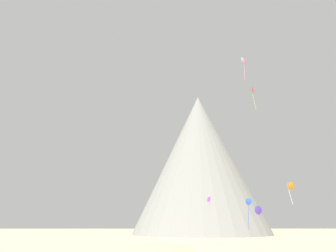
{
  "coord_description": "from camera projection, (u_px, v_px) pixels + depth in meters",
  "views": [
    {
      "loc": [
        -3.81,
        -27.98,
        4.83
      ],
      "look_at": [
        -2.8,
        41.29,
        24.88
      ],
      "focal_mm": 35.2,
      "sensor_mm": 36.0,
      "label": 1
    }
  ],
  "objects": [
    {
      "name": "kite_orange_low",
      "position": [
        290.0,
        186.0,
        67.36
      ],
      "size": [
        1.73,
        1.09,
        4.55
      ],
      "rotation": [
        0.0,
        0.0,
        0.28
      ],
      "color": "orange"
    },
    {
      "name": "kite_pink_high",
      "position": [
        244.0,
        60.0,
        74.66
      ],
      "size": [
        1.69,
        1.55,
        5.81
      ],
      "rotation": [
        0.0,
        0.0,
        0.67
      ],
      "color": "pink"
    },
    {
      "name": "kite_blue_low",
      "position": [
        248.0,
        203.0,
        58.86
      ],
      "size": [
        1.05,
        0.96,
        5.51
      ],
      "rotation": [
        0.0,
        0.0,
        5.56
      ],
      "color": "blue"
    },
    {
      "name": "kite_indigo_low",
      "position": [
        259.0,
        210.0,
        76.46
      ],
      "size": [
        1.93,
        0.94,
        2.0
      ],
      "rotation": [
        0.0,
        0.0,
        0.38
      ],
      "color": "#5138B2"
    },
    {
      "name": "rock_massif",
      "position": [
        203.0,
        167.0,
        129.46
      ],
      "size": [
        64.91,
        64.91,
        54.55
      ],
      "color": "gray",
      "rests_on": "ground_plane"
    },
    {
      "name": "kite_red_high",
      "position": [
        253.0,
        90.0,
        76.48
      ],
      "size": [
        0.77,
        1.75,
        5.73
      ],
      "rotation": [
        0.0,
        0.0,
        4.48
      ],
      "color": "red"
    },
    {
      "name": "kite_violet_low",
      "position": [
        209.0,
        200.0,
        71.58
      ],
      "size": [
        0.75,
        1.21,
        3.05
      ],
      "rotation": [
        0.0,
        0.0,
        4.42
      ],
      "color": "purple"
    }
  ]
}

